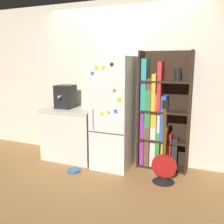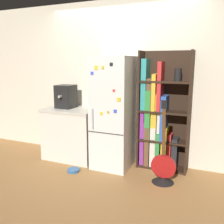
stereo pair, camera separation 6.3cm
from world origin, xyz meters
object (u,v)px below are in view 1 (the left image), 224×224
Objects in this scene: refrigerator at (114,113)px; pet_bowl at (74,170)px; espresso_machine at (65,97)px; bookshelf at (159,119)px; guitar at (164,170)px.

refrigerator is 1.07m from pet_bowl.
espresso_machine is 1.23m from pet_bowl.
refrigerator is 0.69m from bookshelf.
bookshelf is at bearing 6.27° from espresso_machine.
espresso_machine is (-1.55, -0.17, 0.29)m from bookshelf.
espresso_machine is at bearing -173.73° from bookshelf.
bookshelf is 9.75× the size of pet_bowl.
bookshelf is 4.65× the size of espresso_machine.
guitar is at bearing 8.19° from pet_bowl.
espresso_machine is at bearing 129.94° from pet_bowl.
bookshelf reaches higher than pet_bowl.
pet_bowl is (0.43, -0.52, -1.03)m from espresso_machine.
refrigerator reaches higher than guitar.
espresso_machine reaches higher than guitar.
pet_bowl is at bearing -171.81° from guitar.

